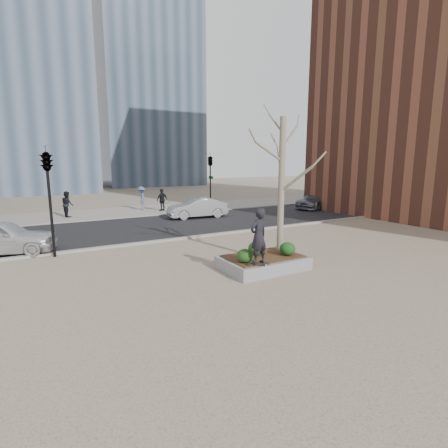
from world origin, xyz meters
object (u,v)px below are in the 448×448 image
skateboard (258,265)px  police_car (0,237)px  skateboarder (259,236)px  planter (263,263)px

skateboard → police_car: 10.95m
police_car → skateboard: bearing=-119.4°
skateboard → police_car: size_ratio=0.18×
skateboarder → planter: bearing=-145.0°
skateboarder → police_car: 10.97m
planter → skateboarder: (-0.80, -0.81, 1.24)m
skateboarder → police_car: bearing=-56.2°
skateboarder → skateboard: bearing=169.7°
skateboard → police_car: police_car is taller
planter → skateboard: 1.17m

